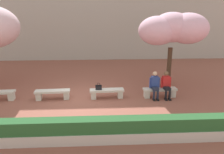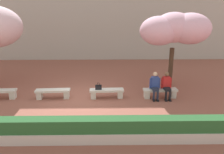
# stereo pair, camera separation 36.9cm
# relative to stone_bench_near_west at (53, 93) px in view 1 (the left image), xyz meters

# --- Properties ---
(ground_plane) EXTENTS (100.00, 100.00, 0.00)m
(ground_plane) POSITION_rel_stone_bench_near_west_xyz_m (1.29, 0.00, -0.30)
(ground_plane) COLOR #8E5142
(building_facade) EXTENTS (28.00, 4.00, 9.44)m
(building_facade) POSITION_rel_stone_bench_near_west_xyz_m (1.29, 11.12, 4.42)
(building_facade) COLOR #B7B2A8
(building_facade) RESTS_ON ground
(stone_bench_near_west) EXTENTS (1.65, 0.50, 0.45)m
(stone_bench_near_west) POSITION_rel_stone_bench_near_west_xyz_m (0.00, 0.00, 0.00)
(stone_bench_near_west) COLOR beige
(stone_bench_near_west) RESTS_ON ground
(stone_bench_center) EXTENTS (1.65, 0.50, 0.45)m
(stone_bench_center) POSITION_rel_stone_bench_near_west_xyz_m (2.58, 0.00, 0.00)
(stone_bench_center) COLOR beige
(stone_bench_center) RESTS_ON ground
(stone_bench_near_east) EXTENTS (1.65, 0.50, 0.45)m
(stone_bench_near_east) POSITION_rel_stone_bench_near_west_xyz_m (5.17, 0.00, 0.00)
(stone_bench_near_east) COLOR beige
(stone_bench_near_east) RESTS_ON ground
(person_seated_left) EXTENTS (0.51, 0.69, 1.29)m
(person_seated_left) POSITION_rel_stone_bench_near_west_xyz_m (4.89, -0.05, 0.40)
(person_seated_left) COLOR black
(person_seated_left) RESTS_ON ground
(person_seated_right) EXTENTS (0.51, 0.69, 1.29)m
(person_seated_right) POSITION_rel_stone_bench_near_west_xyz_m (5.44, -0.05, 0.40)
(person_seated_right) COLOR black
(person_seated_right) RESTS_ON ground
(handbag) EXTENTS (0.30, 0.15, 0.34)m
(handbag) POSITION_rel_stone_bench_near_west_xyz_m (2.19, -0.03, 0.28)
(handbag) COLOR black
(handbag) RESTS_ON stone_bench_center
(cherry_tree_main) EXTENTS (3.66, 2.39, 4.02)m
(cherry_tree_main) POSITION_rel_stone_bench_near_west_xyz_m (6.17, 1.78, 2.85)
(cherry_tree_main) COLOR #473323
(cherry_tree_main) RESTS_ON ground
(planter_hedge_foreground) EXTENTS (11.42, 0.50, 0.80)m
(planter_hedge_foreground) POSITION_rel_stone_bench_near_west_xyz_m (1.29, -3.71, 0.09)
(planter_hedge_foreground) COLOR beige
(planter_hedge_foreground) RESTS_ON ground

